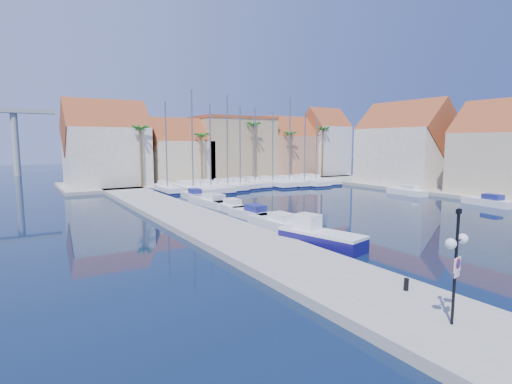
% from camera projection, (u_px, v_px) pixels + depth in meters
% --- Properties ---
extents(ground, '(260.00, 260.00, 0.00)m').
position_uv_depth(ground, '(387.00, 244.00, 28.89)').
color(ground, black).
rests_on(ground, ground).
extents(quay_west, '(6.00, 77.00, 0.50)m').
position_uv_depth(quay_west, '(197.00, 222.00, 35.64)').
color(quay_west, gray).
rests_on(quay_west, ground).
extents(shore_north, '(54.00, 16.00, 0.50)m').
position_uv_depth(shore_north, '(219.00, 180.00, 74.68)').
color(shore_north, gray).
rests_on(shore_north, ground).
extents(shore_east, '(12.00, 60.00, 0.50)m').
position_uv_depth(shore_east, '(455.00, 191.00, 58.09)').
color(shore_east, gray).
rests_on(shore_east, ground).
extents(lamp_post, '(1.48, 0.61, 4.42)m').
position_uv_depth(lamp_post, '(457.00, 249.00, 14.65)').
color(lamp_post, black).
rests_on(lamp_post, quay_west).
extents(bollard, '(0.23, 0.23, 0.57)m').
position_uv_depth(bollard, '(406.00, 284.00, 18.41)').
color(bollard, black).
rests_on(bollard, quay_west).
extents(fishing_boat, '(3.55, 6.56, 2.18)m').
position_uv_depth(fishing_boat, '(319.00, 237.00, 27.98)').
color(fishing_boat, '#130E56').
rests_on(fishing_boat, ground).
extents(motorboat_west_0, '(2.34, 6.35, 1.40)m').
position_uv_depth(motorboat_west_0, '(278.00, 223.00, 33.94)').
color(motorboat_west_0, white).
rests_on(motorboat_west_0, ground).
extents(motorboat_west_1, '(2.25, 5.95, 1.40)m').
position_uv_depth(motorboat_west_1, '(252.00, 213.00, 38.36)').
color(motorboat_west_1, white).
rests_on(motorboat_west_1, ground).
extents(motorboat_west_2, '(1.92, 5.59, 1.40)m').
position_uv_depth(motorboat_west_2, '(230.00, 206.00, 42.43)').
color(motorboat_west_2, white).
rests_on(motorboat_west_2, ground).
extents(motorboat_west_3, '(2.82, 7.42, 1.40)m').
position_uv_depth(motorboat_west_3, '(211.00, 201.00, 46.40)').
color(motorboat_west_3, white).
rests_on(motorboat_west_3, ground).
extents(motorboat_west_4, '(2.01, 5.50, 1.40)m').
position_uv_depth(motorboat_west_4, '(194.00, 195.00, 51.49)').
color(motorboat_west_4, white).
rests_on(motorboat_west_4, ground).
extents(motorboat_east_0, '(2.54, 5.91, 1.40)m').
position_uv_depth(motorboat_east_0, '(489.00, 201.00, 46.13)').
color(motorboat_east_0, white).
rests_on(motorboat_east_0, ground).
extents(motorboat_east_1, '(2.12, 5.82, 1.40)m').
position_uv_depth(motorboat_east_1, '(407.00, 191.00, 55.63)').
color(motorboat_east_1, white).
rests_on(motorboat_east_1, ground).
extents(sailboat_0, '(2.23, 8.19, 13.01)m').
position_uv_depth(sailboat_0, '(166.00, 188.00, 58.21)').
color(sailboat_0, white).
rests_on(sailboat_0, ground).
extents(sailboat_1, '(3.40, 12.03, 14.61)m').
position_uv_depth(sailboat_1, '(191.00, 189.00, 58.13)').
color(sailboat_1, white).
rests_on(sailboat_1, ground).
extents(sailboat_2, '(3.29, 11.37, 12.83)m').
position_uv_depth(sailboat_2, '(209.00, 187.00, 59.91)').
color(sailboat_2, white).
rests_on(sailboat_2, ground).
extents(sailboat_3, '(3.12, 9.57, 14.36)m').
position_uv_depth(sailboat_3, '(226.00, 186.00, 61.85)').
color(sailboat_3, white).
rests_on(sailboat_3, ground).
extents(sailboat_4, '(3.03, 8.88, 12.86)m').
position_uv_depth(sailboat_4, '(239.00, 184.00, 63.84)').
color(sailboat_4, white).
rests_on(sailboat_4, ground).
extents(sailboat_5, '(2.61, 8.50, 12.84)m').
position_uv_depth(sailboat_5, '(254.00, 183.00, 65.50)').
color(sailboat_5, white).
rests_on(sailboat_5, ground).
extents(sailboat_6, '(3.18, 10.72, 12.12)m').
position_uv_depth(sailboat_6, '(270.00, 183.00, 66.60)').
color(sailboat_6, white).
rests_on(sailboat_6, ground).
extents(sailboat_7, '(3.05, 10.70, 14.73)m').
position_uv_depth(sailboat_7, '(287.00, 182.00, 68.04)').
color(sailboat_7, white).
rests_on(sailboat_7, ground).
extents(sailboat_8, '(3.64, 11.93, 12.35)m').
position_uv_depth(sailboat_8, '(302.00, 181.00, 68.96)').
color(sailboat_8, white).
rests_on(sailboat_8, ground).
extents(sailboat_9, '(3.04, 11.31, 11.60)m').
position_uv_depth(sailboat_9, '(314.00, 180.00, 71.16)').
color(sailboat_9, white).
rests_on(sailboat_9, ground).
extents(building_0, '(12.30, 9.00, 13.50)m').
position_uv_depth(building_0, '(107.00, 147.00, 62.73)').
color(building_0, beige).
rests_on(building_0, shore_north).
extents(building_1, '(10.30, 8.00, 11.00)m').
position_uv_depth(building_1, '(179.00, 154.00, 69.08)').
color(building_1, '#CBBB8F').
rests_on(building_1, shore_north).
extents(building_2, '(14.20, 10.20, 11.50)m').
position_uv_depth(building_2, '(233.00, 148.00, 75.49)').
color(building_2, tan).
rests_on(building_2, shore_north).
extents(building_3, '(10.30, 8.00, 12.00)m').
position_uv_depth(building_3, '(287.00, 149.00, 80.89)').
color(building_3, tan).
rests_on(building_3, shore_north).
extents(building_4, '(8.30, 8.00, 14.00)m').
position_uv_depth(building_4, '(325.00, 144.00, 84.56)').
color(building_4, silver).
rests_on(building_4, shore_north).
extents(building_5, '(9.00, 12.30, 12.50)m').
position_uv_depth(building_5, '(509.00, 153.00, 51.45)').
color(building_5, '#CBBB8F').
rests_on(building_5, shore_east).
extents(building_6, '(9.00, 14.30, 13.50)m').
position_uv_depth(building_6, '(405.00, 147.00, 64.94)').
color(building_6, beige).
rests_on(building_6, shore_east).
extents(palm_0, '(2.60, 2.60, 10.15)m').
position_uv_depth(palm_0, '(140.00, 130.00, 60.24)').
color(palm_0, brown).
rests_on(palm_0, shore_north).
extents(palm_1, '(2.60, 2.60, 9.15)m').
position_uv_depth(palm_1, '(201.00, 137.00, 65.52)').
color(palm_1, brown).
rests_on(palm_1, shore_north).
extents(palm_2, '(2.60, 2.60, 11.15)m').
position_uv_depth(palm_2, '(254.00, 127.00, 70.46)').
color(palm_2, brown).
rests_on(palm_2, shore_north).
extents(palm_3, '(2.60, 2.60, 9.65)m').
position_uv_depth(palm_3, '(290.00, 135.00, 74.76)').
color(palm_3, brown).
rests_on(palm_3, shore_north).
extents(palm_4, '(2.60, 2.60, 10.65)m').
position_uv_depth(palm_4, '(323.00, 131.00, 78.78)').
color(palm_4, brown).
rests_on(palm_4, shore_north).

